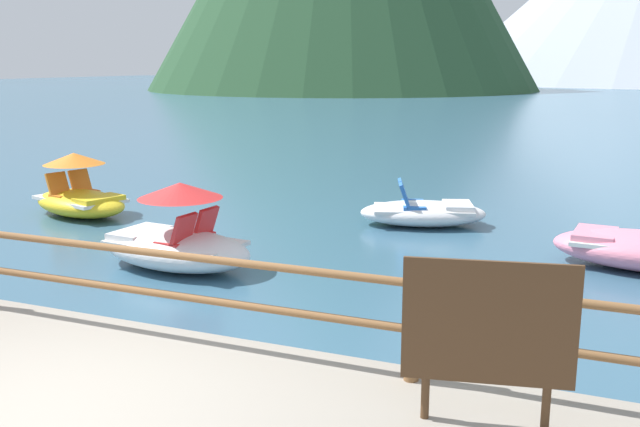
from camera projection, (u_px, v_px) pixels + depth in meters
name	position (u px, v px, depth m)	size (l,w,h in m)	color
ground_plane	(538.00, 113.00, 41.43)	(200.00, 200.00, 0.00)	#38607A
dock_railing	(157.00, 277.00, 6.36)	(23.92, 0.12, 0.95)	brown
sign_board	(489.00, 326.00, 4.78)	(1.16, 0.27, 1.19)	silver
pedal_boat_1	(424.00, 212.00, 12.65)	(2.48, 1.74, 0.81)	white
pedal_boat_2	(80.00, 195.00, 13.46)	(2.54, 1.83, 1.21)	yellow
pedal_boat_4	(176.00, 240.00, 9.98)	(2.52, 1.49, 1.25)	white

